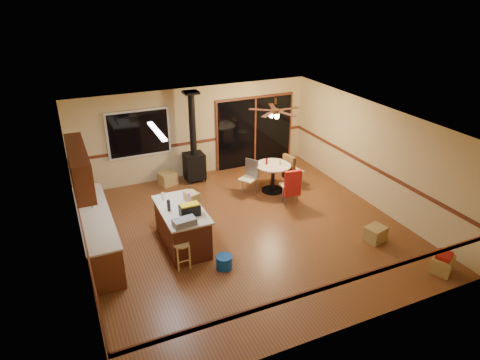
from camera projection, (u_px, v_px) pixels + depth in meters
floor at (245, 230)px, 9.94m from camera, size 7.00×7.00×0.00m
ceiling at (246, 122)px, 8.84m from camera, size 7.00×7.00×0.00m
wall_back at (195, 132)px, 12.28m from camera, size 7.00×0.00×7.00m
wall_front at (342, 268)px, 6.50m from camera, size 7.00×0.00×7.00m
wall_left at (78, 211)px, 8.10m from camera, size 0.00×7.00×7.00m
wall_right at (373, 155)px, 10.68m from camera, size 0.00×7.00×7.00m
chair_rail at (245, 191)px, 9.52m from camera, size 7.00×7.00×0.08m
window at (139, 133)px, 11.57m from camera, size 1.72×0.10×1.32m
sliding_door at (255, 132)px, 13.05m from camera, size 2.52×0.10×2.10m
lower_cabinets at (97, 234)px, 8.99m from camera, size 0.60×3.00×0.86m
countertop at (94, 215)px, 8.80m from camera, size 0.64×3.04×0.04m
upper_cabinets at (79, 167)px, 8.49m from camera, size 0.35×2.00×0.80m
kitchen_island at (182, 227)px, 9.20m from camera, size 0.88×1.68×0.90m
wood_stove at (194, 157)px, 12.08m from camera, size 0.55×0.50×2.52m
ceiling_fan at (275, 113)px, 10.84m from camera, size 0.24×0.24×0.55m
fluorescent_strip at (157, 131)px, 8.44m from camera, size 0.10×1.20×0.04m
toolbox_grey at (184, 222)px, 8.37m from camera, size 0.47×0.30×0.14m
toolbox_black at (190, 210)px, 8.70m from camera, size 0.42×0.22×0.23m
toolbox_yellow_lid at (189, 205)px, 8.65m from camera, size 0.38×0.20×0.03m
box_on_island at (192, 197)px, 9.27m from camera, size 0.32×0.37×0.21m
bottle_dark at (169, 205)px, 8.87m from camera, size 0.09×0.09×0.25m
bottle_pink at (189, 198)px, 9.18m from camera, size 0.08×0.08×0.24m
bottle_white at (163, 197)px, 9.31m from camera, size 0.07×0.07×0.18m
bar_stool at (182, 255)px, 8.53m from camera, size 0.32×0.32×0.57m
blue_bucket at (224, 262)px, 8.57m from camera, size 0.37×0.37×0.27m
dining_table at (273, 173)px, 11.55m from camera, size 0.95×0.95×0.78m
glass_red at (267, 161)px, 11.44m from camera, size 0.08×0.08×0.17m
glass_cream at (280, 162)px, 11.45m from camera, size 0.06×0.06×0.13m
chair_left at (250, 173)px, 11.44m from camera, size 0.56×0.55×0.51m
chair_near at (292, 183)px, 10.83m from camera, size 0.47×0.50×0.70m
chair_right at (290, 168)px, 11.73m from camera, size 0.53×0.50×0.70m
box_under_window at (168, 179)px, 12.06m from camera, size 0.55×0.50×0.37m
box_corner_a at (442, 264)px, 8.45m from camera, size 0.56×0.54×0.33m
box_corner_b at (375, 234)px, 9.46m from camera, size 0.50×0.45×0.35m
box_small_red at (444, 256)px, 8.36m from camera, size 0.42×0.39×0.09m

